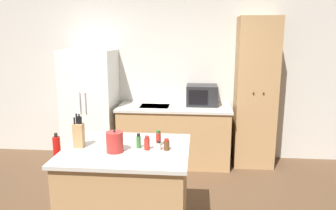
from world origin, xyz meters
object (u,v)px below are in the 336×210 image
spice_bottle_amber_oil (167,145)px  microwave (202,95)px  spice_bottle_short_red (147,143)px  spice_bottle_tall_dark (158,138)px  knife_block (79,135)px  fire_extinguisher (57,147)px  spice_bottle_pale_salt (159,146)px  kettle (115,142)px  refrigerator (91,107)px  pantry_cabinet (255,93)px  spice_bottle_green_herb (139,141)px

spice_bottle_amber_oil → microwave: bearing=80.7°
spice_bottle_short_red → spice_bottle_tall_dark: bearing=55.8°
knife_block → fire_extinguisher: size_ratio=0.77×
knife_block → spice_bottle_tall_dark: 0.76m
spice_bottle_amber_oil → spice_bottle_pale_salt: spice_bottle_amber_oil is taller
microwave → kettle: microwave is taller
refrigerator → spice_bottle_pale_salt: bearing=-56.6°
pantry_cabinet → spice_bottle_green_herb: (-1.42, -2.03, -0.13)m
microwave → spice_bottle_pale_salt: (-0.42, -2.12, -0.10)m
refrigerator → fire_extinguisher: size_ratio=4.09×
knife_block → spice_bottle_pale_salt: bearing=-0.4°
microwave → spice_bottle_pale_salt: bearing=-101.2°
kettle → fire_extinguisher: (-1.51, 2.06, -0.84)m
spice_bottle_tall_dark → spice_bottle_pale_salt: size_ratio=1.83×
microwave → spice_bottle_amber_oil: bearing=-99.3°
pantry_cabinet → kettle: size_ratio=10.47×
spice_bottle_short_red → microwave: bearing=76.0°
pantry_cabinet → spice_bottle_pale_salt: (-1.22, -2.07, -0.15)m
microwave → fire_extinguisher: (-2.33, -0.14, -0.88)m
refrigerator → spice_bottle_short_red: bearing=-59.0°
knife_block → spice_bottle_short_red: bearing=-1.1°
microwave → pantry_cabinet: bearing=-3.5°
knife_block → spice_bottle_pale_salt: size_ratio=3.96×
spice_bottle_tall_dark → pantry_cabinet: bearing=57.4°
kettle → microwave: bearing=69.7°
microwave → spice_bottle_pale_salt: microwave is taller
spice_bottle_amber_oil → kettle: kettle is taller
knife_block → spice_bottle_tall_dark: (0.75, 0.12, -0.05)m
spice_bottle_green_herb → fire_extinguisher: spice_bottle_green_herb is taller
refrigerator → spice_bottle_tall_dark: bearing=-55.2°
spice_bottle_amber_oil → spice_bottle_short_red: bearing=-177.8°
kettle → knife_block: bearing=165.9°
spice_bottle_green_herb → spice_bottle_pale_salt: 0.20m
refrigerator → kettle: bearing=-66.3°
fire_extinguisher → pantry_cabinet: bearing=1.7°
microwave → spice_bottle_green_herb: bearing=-106.6°
knife_block → spice_bottle_green_herb: size_ratio=2.33×
spice_bottle_amber_oil → fire_extinguisher: spice_bottle_amber_oil is taller
spice_bottle_tall_dark → kettle: kettle is taller
spice_bottle_green_herb → refrigerator: bearing=119.7°
spice_bottle_tall_dark → spice_bottle_amber_oil: bearing=-54.2°
microwave → spice_bottle_green_herb: (-0.62, -2.08, -0.07)m
spice_bottle_tall_dark → fire_extinguisher: 2.77m
spice_bottle_tall_dark → kettle: 0.44m
spice_bottle_tall_dark → spice_bottle_short_red: 0.16m
kettle → fire_extinguisher: kettle is taller
knife_block → refrigerator: bearing=105.2°
spice_bottle_green_herb → spice_bottle_pale_salt: bearing=-10.1°
spice_bottle_tall_dark → spice_bottle_short_red: size_ratio=1.12×
pantry_cabinet → spice_bottle_pale_salt: pantry_cabinet is taller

